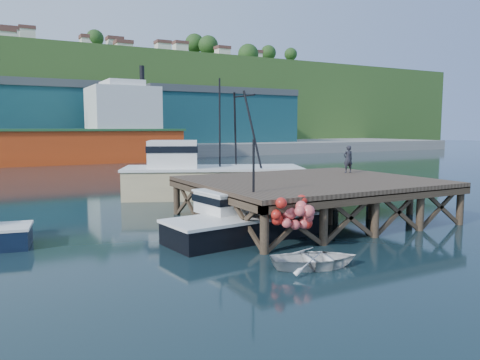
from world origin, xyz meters
TOP-DOWN VIEW (x-y plane):
  - ground at (0.00, 0.00)m, footprint 300.00×300.00m
  - wharf at (5.50, -0.19)m, footprint 12.00×10.00m
  - far_quay at (0.00, 70.00)m, footprint 160.00×40.00m
  - warehouse_mid at (0.00, 65.00)m, footprint 28.00×16.00m
  - warehouse_right at (30.00, 65.00)m, footprint 30.00×16.00m
  - hillside at (0.00, 100.00)m, footprint 220.00×50.00m
  - boat_black at (0.26, -1.88)m, footprint 7.28×6.07m
  - trawler at (4.11, 9.72)m, footprint 12.97×8.86m
  - dinghy at (0.40, -7.07)m, footprint 3.57×3.03m
  - dockworker at (9.60, 1.79)m, footprint 0.66×0.50m

SIDE VIEW (x-z plane):
  - ground at x=0.00m, z-range 0.00..0.00m
  - dinghy at x=0.40m, z-range 0.00..0.63m
  - boat_black at x=0.26m, z-range -1.37..2.97m
  - far_quay at x=0.00m, z-range 0.00..2.00m
  - trawler at x=4.11m, z-range -2.41..5.78m
  - wharf at x=5.50m, z-range 0.63..3.25m
  - dockworker at x=9.60m, z-range 2.12..3.76m
  - warehouse_mid at x=0.00m, z-range 2.00..11.00m
  - warehouse_right at x=30.00m, z-range 2.00..11.00m
  - hillside at x=0.00m, z-range 0.00..22.00m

